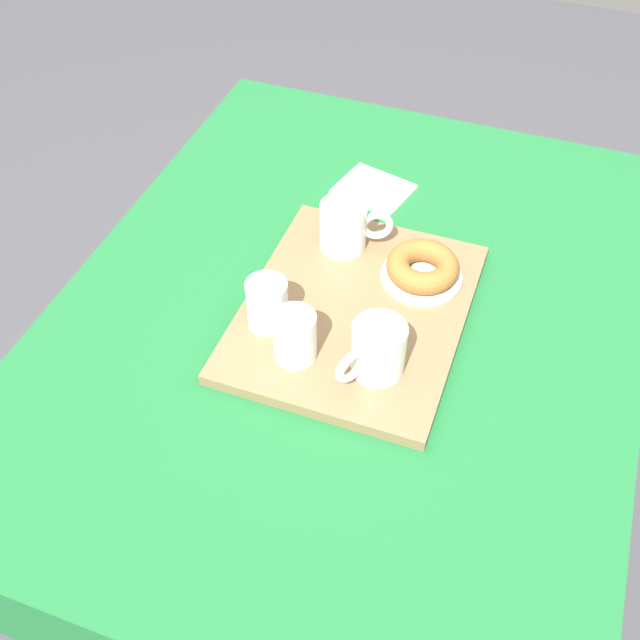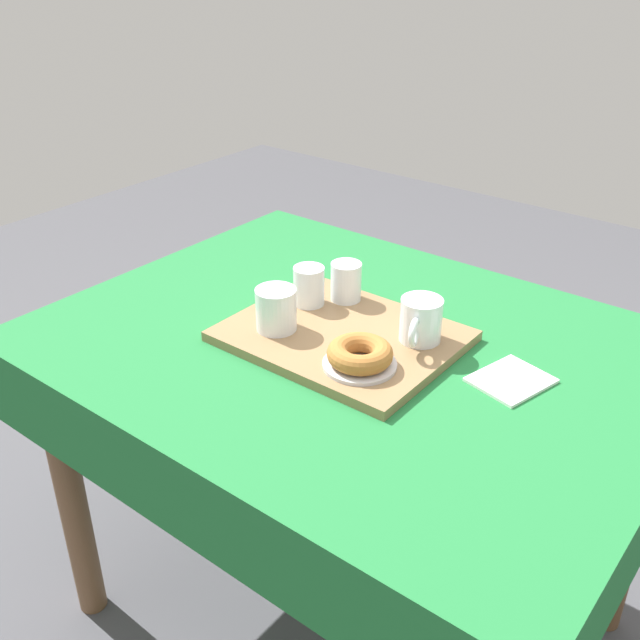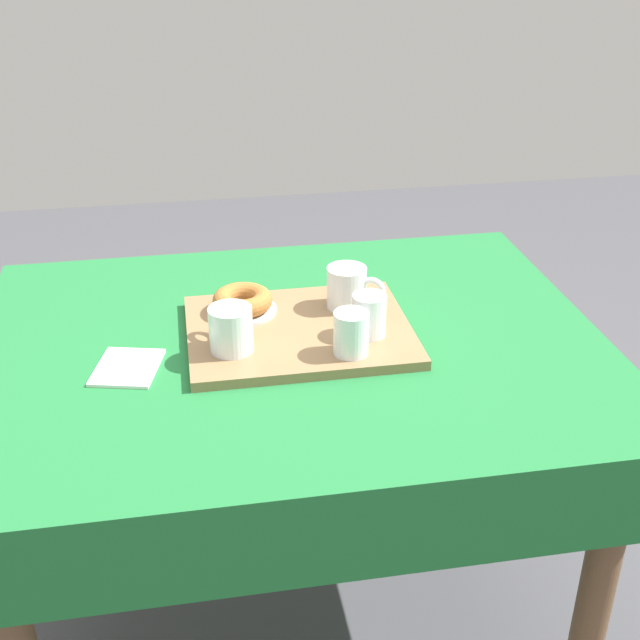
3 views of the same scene
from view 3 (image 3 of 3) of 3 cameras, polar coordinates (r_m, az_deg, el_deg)
ground_plane at (r=2.05m, az=-1.62°, el=-20.31°), size 6.00×6.00×0.00m
dining_table at (r=1.62m, az=-1.92°, el=-4.86°), size 1.18×0.91×0.76m
serving_tray at (r=1.57m, az=-1.46°, el=-0.78°), size 0.42×0.34×0.02m
tea_mug_left at (r=1.63m, az=1.91°, el=2.17°), size 0.11×0.08×0.08m
tea_mug_right at (r=1.48m, az=-6.18°, el=-0.69°), size 0.08×0.12×0.08m
water_glass_near at (r=1.53m, az=3.39°, el=0.23°), size 0.06×0.06×0.08m
water_glass_far at (r=1.47m, az=2.15°, el=-1.06°), size 0.06×0.06×0.08m
donut_plate_left at (r=1.63m, az=-5.32°, el=0.67°), size 0.13×0.13×0.01m
sugar_donut_left at (r=1.62m, az=-5.35°, el=1.37°), size 0.12×0.12×0.04m
paper_napkin at (r=1.51m, az=-13.11°, el=-3.20°), size 0.14×0.15×0.01m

